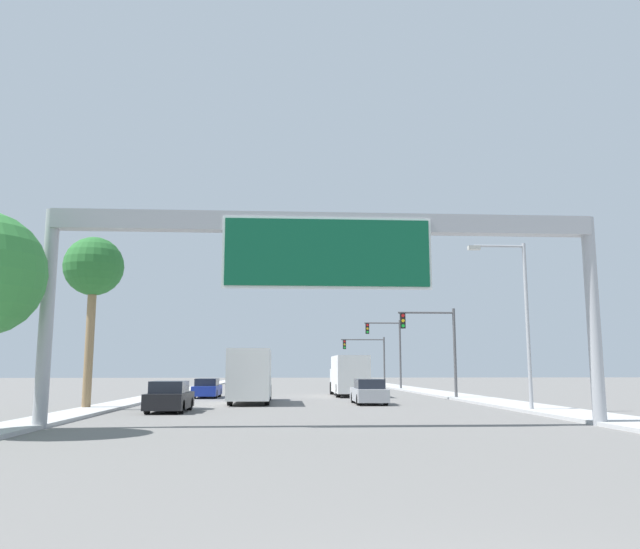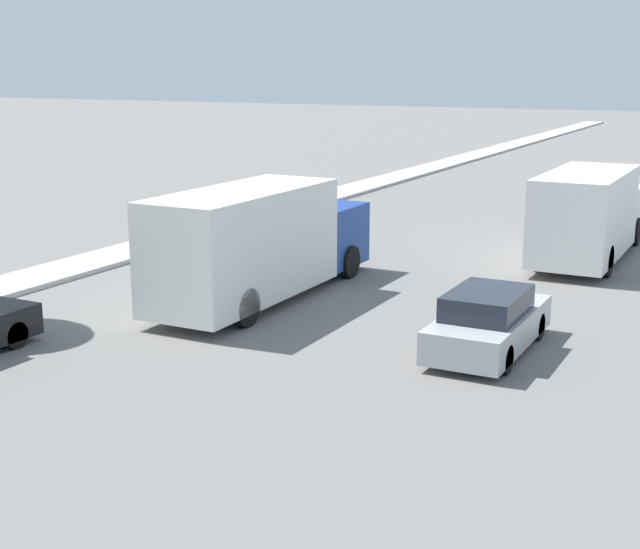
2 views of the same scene
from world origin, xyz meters
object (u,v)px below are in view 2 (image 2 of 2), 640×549
(car_far_left, at_px, (489,322))
(truck_box_secondary, at_px, (590,214))
(car_near_center, at_px, (285,225))
(truck_box_primary, at_px, (260,242))

(car_far_left, height_order, truck_box_secondary, truck_box_secondary)
(truck_box_secondary, bearing_deg, car_near_center, -168.83)
(car_far_left, relative_size, truck_box_secondary, 0.52)
(car_near_center, bearing_deg, truck_box_secondary, 11.17)
(truck_box_primary, xyz_separation_m, truck_box_secondary, (7.00, 9.60, -0.07))
(car_far_left, height_order, car_near_center, car_far_left)
(truck_box_secondary, bearing_deg, car_far_left, -90.00)
(truck_box_primary, distance_m, truck_box_secondary, 11.88)
(truck_box_primary, height_order, truck_box_secondary, truck_box_primary)
(car_near_center, relative_size, truck_box_primary, 0.53)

